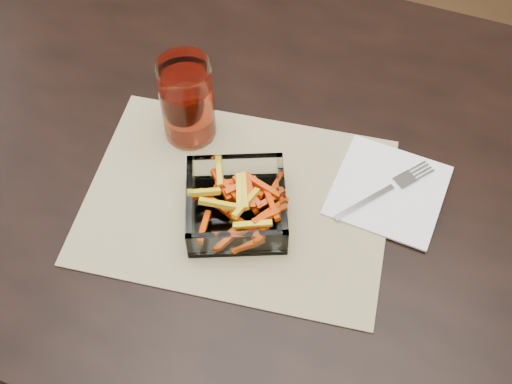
% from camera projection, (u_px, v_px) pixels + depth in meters
% --- Properties ---
extents(dining_table, '(1.60, 0.90, 0.75)m').
position_uv_depth(dining_table, '(296.00, 199.00, 1.07)').
color(dining_table, black).
rests_on(dining_table, ground).
extents(placemat, '(0.49, 0.39, 0.00)m').
position_uv_depth(placemat, '(238.00, 200.00, 0.96)').
color(placemat, tan).
rests_on(placemat, dining_table).
extents(glass_bowl, '(0.18, 0.18, 0.06)m').
position_uv_depth(glass_bowl, '(236.00, 206.00, 0.93)').
color(glass_bowl, white).
rests_on(glass_bowl, placemat).
extents(tumbler, '(0.08, 0.08, 0.15)m').
position_uv_depth(tumbler, '(187.00, 103.00, 0.98)').
color(tumbler, white).
rests_on(tumbler, placemat).
extents(napkin, '(0.17, 0.17, 0.00)m').
position_uv_depth(napkin, '(388.00, 190.00, 0.97)').
color(napkin, white).
rests_on(napkin, placemat).
extents(fork, '(0.12, 0.15, 0.00)m').
position_uv_depth(fork, '(387.00, 190.00, 0.97)').
color(fork, silver).
rests_on(fork, napkin).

